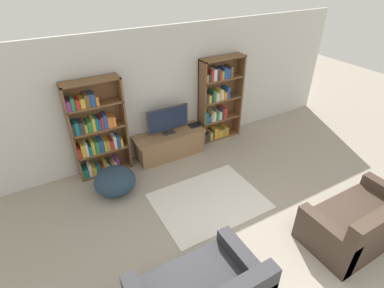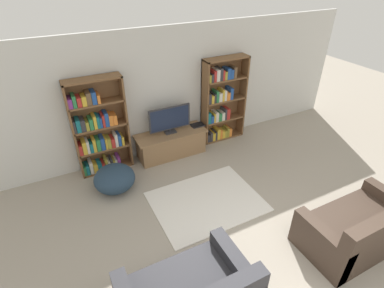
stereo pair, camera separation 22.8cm
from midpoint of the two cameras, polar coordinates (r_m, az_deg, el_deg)
name	(u,v)px [view 1 (the left image)]	position (r m, az deg, el deg)	size (l,w,h in m)	color
wall_back	(165,92)	(6.22, -6.15, 9.72)	(8.80, 0.06, 2.60)	silver
bookshelf_left	(97,132)	(5.86, -18.78, 2.16)	(1.01, 0.30, 1.90)	brown
bookshelf_right	(218,101)	(6.75, 3.93, 8.18)	(1.01, 0.30, 1.90)	brown
tv_stand	(170,144)	(6.38, -5.32, -0.05)	(1.50, 0.54, 0.53)	#8E6B47
television	(168,120)	(6.11, -5.67, 4.60)	(0.89, 0.16, 0.58)	#2D2D33
laptop	(195,125)	(6.51, -0.39, 3.64)	(0.29, 0.20, 0.03)	#28282D
area_rug	(209,201)	(5.36, 1.98, -10.79)	(1.84, 1.41, 0.02)	white
couch_right_sofa	(360,223)	(5.18, 28.31, -13.12)	(1.66, 0.91, 0.91)	#423328
beanbag_ottoman	(115,181)	(5.61, -15.59, -6.82)	(0.74, 0.74, 0.47)	#23384C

